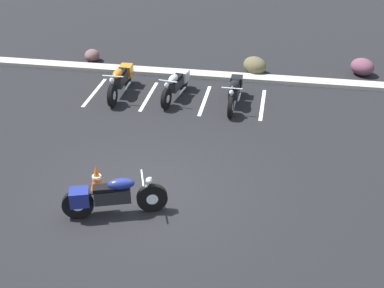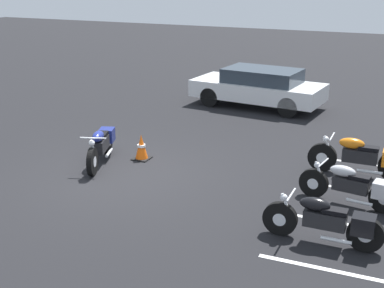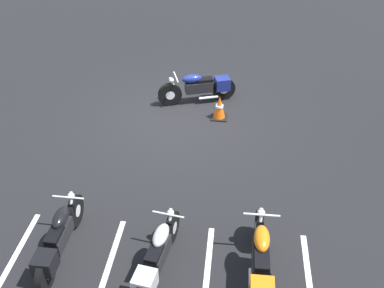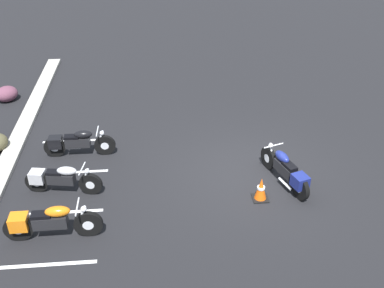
% 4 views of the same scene
% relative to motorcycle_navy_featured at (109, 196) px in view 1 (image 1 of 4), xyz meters
% --- Properties ---
extents(ground, '(60.00, 60.00, 0.00)m').
position_rel_motorcycle_navy_featured_xyz_m(ground, '(0.55, 0.88, -0.45)').
color(ground, black).
extents(motorcycle_navy_featured, '(2.05, 0.92, 0.84)m').
position_rel_motorcycle_navy_featured_xyz_m(motorcycle_navy_featured, '(0.00, 0.00, 0.00)').
color(motorcycle_navy_featured, black).
rests_on(motorcycle_navy_featured, ground).
extents(parked_bike_0, '(0.62, 2.20, 0.86)m').
position_rel_motorcycle_navy_featured_xyz_m(parked_bike_0, '(-1.50, 5.85, 0.01)').
color(parked_bike_0, black).
rests_on(parked_bike_0, ground).
extents(parked_bike_1, '(0.67, 2.00, 0.79)m').
position_rel_motorcycle_navy_featured_xyz_m(parked_bike_1, '(0.19, 5.87, -0.03)').
color(parked_bike_1, black).
rests_on(parked_bike_1, ground).
extents(parked_bike_2, '(0.57, 2.05, 0.81)m').
position_rel_motorcycle_navy_featured_xyz_m(parked_bike_2, '(1.93, 5.67, -0.02)').
color(parked_bike_2, black).
rests_on(parked_bike_2, ground).
extents(concrete_curb, '(18.00, 0.50, 0.12)m').
position_rel_motorcycle_navy_featured_xyz_m(concrete_curb, '(0.55, 7.60, -0.39)').
color(concrete_curb, '#A8A399').
rests_on(concrete_curb, ground).
extents(landscape_rock_0, '(1.07, 1.09, 0.56)m').
position_rel_motorcycle_navy_featured_xyz_m(landscape_rock_0, '(2.35, 8.13, -0.17)').
color(landscape_rock_0, brown).
rests_on(landscape_rock_0, ground).
extents(landscape_rock_1, '(0.60, 0.67, 0.42)m').
position_rel_motorcycle_navy_featured_xyz_m(landscape_rock_1, '(-3.27, 8.30, -0.24)').
color(landscape_rock_1, brown).
rests_on(landscape_rock_1, ground).
extents(landscape_rock_2, '(1.03, 1.04, 0.55)m').
position_rel_motorcycle_navy_featured_xyz_m(landscape_rock_2, '(5.80, 8.64, -0.17)').
color(landscape_rock_2, brown).
rests_on(landscape_rock_2, ground).
extents(traffic_cone, '(0.40, 0.40, 0.63)m').
position_rel_motorcycle_navy_featured_xyz_m(traffic_cone, '(-0.54, 0.79, -0.15)').
color(traffic_cone, black).
rests_on(traffic_cone, ground).
extents(stall_line_0, '(0.10, 2.10, 0.00)m').
position_rel_motorcycle_navy_featured_xyz_m(stall_line_0, '(-2.34, 5.79, -0.44)').
color(stall_line_0, white).
rests_on(stall_line_0, ground).
extents(stall_line_1, '(0.10, 2.10, 0.00)m').
position_rel_motorcycle_navy_featured_xyz_m(stall_line_1, '(-0.64, 5.79, -0.44)').
color(stall_line_1, white).
rests_on(stall_line_1, ground).
extents(stall_line_2, '(0.10, 2.10, 0.00)m').
position_rel_motorcycle_navy_featured_xyz_m(stall_line_2, '(1.06, 5.79, -0.44)').
color(stall_line_2, white).
rests_on(stall_line_2, ground).
extents(stall_line_3, '(0.10, 2.10, 0.00)m').
position_rel_motorcycle_navy_featured_xyz_m(stall_line_3, '(2.75, 5.79, -0.44)').
color(stall_line_3, white).
rests_on(stall_line_3, ground).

